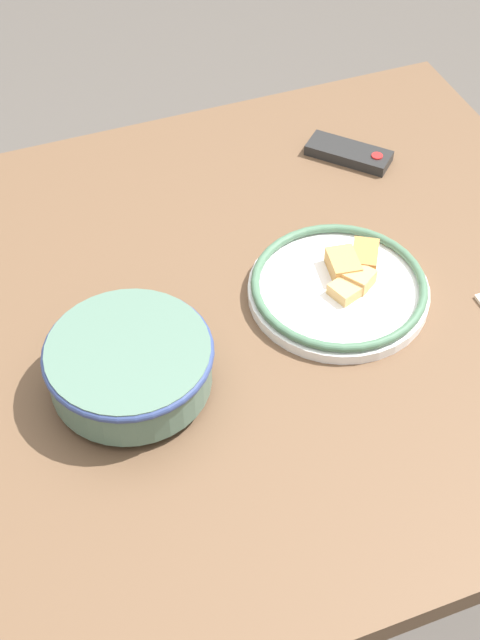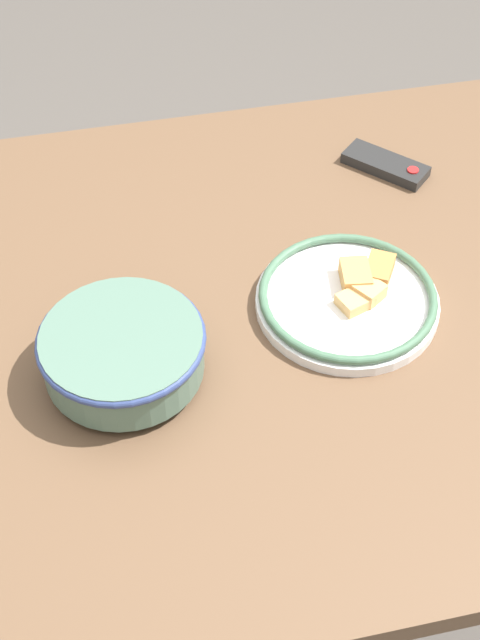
# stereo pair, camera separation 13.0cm
# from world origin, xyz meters

# --- Properties ---
(ground_plane) EXTENTS (8.00, 8.00, 0.00)m
(ground_plane) POSITION_xyz_m (0.00, 0.00, 0.00)
(ground_plane) COLOR #4C4742
(dining_table) EXTENTS (1.22, 1.06, 0.76)m
(dining_table) POSITION_xyz_m (0.00, 0.00, 0.67)
(dining_table) COLOR brown
(dining_table) RESTS_ON ground_plane
(noodle_bowl) EXTENTS (0.24, 0.24, 0.08)m
(noodle_bowl) POSITION_xyz_m (-0.21, -0.08, 0.81)
(noodle_bowl) COLOR #4C6B5B
(noodle_bowl) RESTS_ON dining_table
(food_plate) EXTENTS (0.28, 0.28, 0.05)m
(food_plate) POSITION_xyz_m (0.15, -0.02, 0.77)
(food_plate) COLOR white
(food_plate) RESTS_ON dining_table
(tv_remote) EXTENTS (0.15, 0.15, 0.02)m
(tv_remote) POSITION_xyz_m (0.31, 0.29, 0.77)
(tv_remote) COLOR black
(tv_remote) RESTS_ON dining_table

